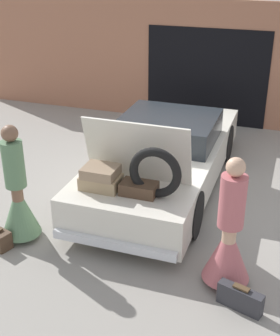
% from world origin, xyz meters
% --- Properties ---
extents(ground_plane, '(40.00, 40.00, 0.00)m').
position_xyz_m(ground_plane, '(0.00, 0.00, 0.00)').
color(ground_plane, gray).
extents(garage_wall_back, '(12.00, 0.14, 2.80)m').
position_xyz_m(garage_wall_back, '(0.00, 3.50, 1.39)').
color(garage_wall_back, '#9E664C').
rests_on(garage_wall_back, ground_plane).
extents(car, '(1.88, 4.72, 1.71)m').
position_xyz_m(car, '(0.00, -0.01, 0.56)').
color(car, silver).
rests_on(car, ground_plane).
extents(person_left, '(0.56, 0.56, 1.74)m').
position_xyz_m(person_left, '(-1.48, -2.24, 0.63)').
color(person_left, brown).
rests_on(person_left, ground_plane).
extents(person_right, '(0.60, 0.60, 1.73)m').
position_xyz_m(person_right, '(1.48, -2.27, 0.62)').
color(person_right, tan).
rests_on(person_right, ground_plane).
extents(suitcase_beside_right_person, '(0.56, 0.29, 0.32)m').
position_xyz_m(suitcase_beside_right_person, '(1.72, -2.70, 0.14)').
color(suitcase_beside_right_person, '#2D2D33').
rests_on(suitcase_beside_right_person, ground_plane).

